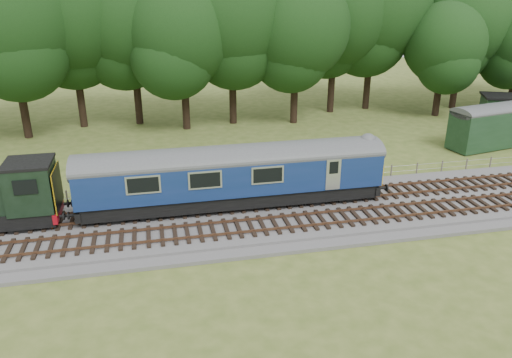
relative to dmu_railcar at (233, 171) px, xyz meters
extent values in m
plane|color=#465A21|center=(3.96, -1.40, -2.61)|extent=(120.00, 120.00, 0.00)
cube|color=#4C4C4F|center=(3.96, -1.40, -2.43)|extent=(70.00, 7.00, 0.35)
cube|color=brown|center=(3.96, -0.72, -2.12)|extent=(66.50, 0.07, 0.14)
cube|color=brown|center=(3.96, 0.72, -2.12)|extent=(66.50, 0.07, 0.14)
cube|color=brown|center=(3.96, -3.72, -2.12)|extent=(66.50, 0.07, 0.14)
cube|color=brown|center=(3.96, -2.28, -2.12)|extent=(66.50, 0.07, 0.14)
cube|color=black|center=(-0.01, 0.00, -1.55)|extent=(17.46, 2.52, 0.85)
cube|color=navy|center=(-0.01, 0.00, -0.12)|extent=(18.00, 2.80, 2.05)
cube|color=yellow|center=(9.01, 0.00, -0.50)|extent=(0.06, 2.74, 1.30)
cube|color=black|center=(5.99, 0.00, -1.75)|extent=(2.60, 2.00, 0.55)
cube|color=black|center=(-6.01, 0.00, -1.75)|extent=(2.60, 2.00, 0.55)
cube|color=black|center=(-11.21, 0.00, 0.05)|extent=(2.40, 2.55, 2.60)
cube|color=maroon|center=(-10.03, 0.00, -1.55)|extent=(0.25, 2.60, 0.55)
cube|color=yellow|center=(-9.89, 0.00, -0.15)|extent=(0.06, 2.55, 2.30)
imported|color=#DB470B|center=(-10.17, -0.75, -1.40)|extent=(0.70, 0.55, 1.71)
cube|color=#163219|center=(29.25, 14.89, -1.35)|extent=(3.96, 3.96, 2.51)
cube|color=black|center=(29.25, 14.89, 0.01)|extent=(4.36, 4.36, 0.20)
camera|label=1|loc=(-4.52, -27.32, 10.52)|focal=35.00mm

